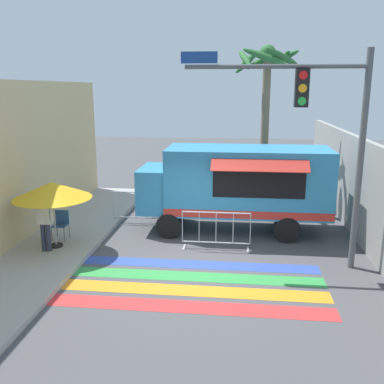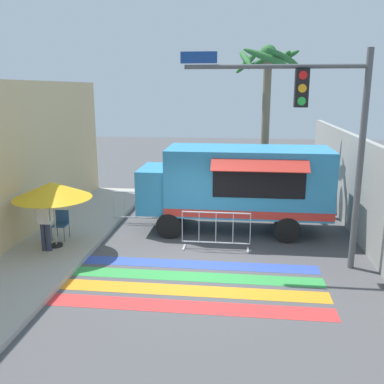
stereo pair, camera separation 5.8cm
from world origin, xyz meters
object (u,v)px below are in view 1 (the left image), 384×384
patio_umbrella (52,190)px  barricade_front (216,231)px  food_truck (233,182)px  folding_chair (61,222)px  barricade_side (135,208)px  traffic_signal_pole (324,122)px  palm_tree (266,88)px  vendor_person (44,218)px

patio_umbrella → barricade_front: size_ratio=1.09×
food_truck → folding_chair: food_truck is taller
barricade_front → barricade_side: 3.64m
patio_umbrella → barricade_side: bearing=60.2°
traffic_signal_pole → barricade_side: bearing=151.0°
food_truck → palm_tree: 4.35m
food_truck → barricade_side: food_truck is taller
folding_chair → barricade_side: barricade_side is taller
food_truck → patio_umbrella: size_ratio=2.78×
barricade_front → palm_tree: palm_tree is taller
traffic_signal_pole → patio_umbrella: 7.48m
patio_umbrella → barricade_side: size_ratio=1.38×
folding_chair → food_truck: bearing=39.2°
vendor_person → barricade_front: (4.68, 1.03, -0.55)m
traffic_signal_pole → patio_umbrella: bearing=178.1°
patio_umbrella → palm_tree: size_ratio=0.36×
barricade_front → palm_tree: bearing=72.2°
food_truck → patio_umbrella: bearing=-153.8°
patio_umbrella → vendor_person: (-0.12, -0.35, -0.70)m
patio_umbrella → barricade_front: bearing=8.5°
barricade_side → food_truck: bearing=-6.8°
barricade_front → barricade_side: bearing=143.3°
traffic_signal_pole → barricade_front: traffic_signal_pole is taller
traffic_signal_pole → vendor_person: (-7.33, -0.11, -2.67)m
traffic_signal_pole → folding_chair: bearing=172.8°
folding_chair → vendor_person: 1.13m
traffic_signal_pole → barricade_side: traffic_signal_pole is taller
traffic_signal_pole → vendor_person: bearing=-179.1°
vendor_person → palm_tree: size_ratio=0.28×
patio_umbrella → folding_chair: (-0.12, 0.69, -1.15)m
folding_chair → traffic_signal_pole: bearing=12.9°
traffic_signal_pole → barricade_side: (-5.57, 3.09, -3.23)m
barricade_side → palm_tree: bearing=30.1°
barricade_front → barricade_side: (-2.92, 2.17, -0.01)m
barricade_side → traffic_signal_pole: bearing=-29.0°
barricade_front → palm_tree: (1.53, 4.75, 4.04)m
patio_umbrella → vendor_person: bearing=-109.7°
vendor_person → food_truck: bearing=38.7°
traffic_signal_pole → patio_umbrella: size_ratio=2.53×
traffic_signal_pole → palm_tree: palm_tree is taller
folding_chair → vendor_person: bearing=-70.3°
food_truck → traffic_signal_pole: 4.10m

